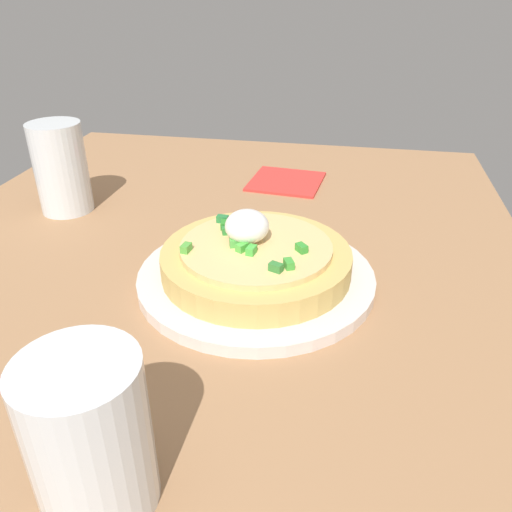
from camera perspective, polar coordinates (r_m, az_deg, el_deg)
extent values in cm
cube|color=#A1744E|center=(57.42, -6.57, -3.28)|extent=(102.40, 75.92, 2.42)
cylinder|color=silver|center=(54.95, 0.00, -2.41)|extent=(25.26, 25.26, 1.29)
cylinder|color=tan|center=(53.94, 0.00, -0.63)|extent=(20.04, 20.04, 2.63)
cylinder|color=#EEC17B|center=(53.14, 0.00, 0.91)|extent=(15.91, 15.91, 0.67)
ellipsoid|color=white|center=(53.08, -1.01, 3.35)|extent=(4.61, 4.61, 3.40)
cube|color=#287A3B|center=(57.85, -3.75, 4.14)|extent=(0.91, 1.34, 0.80)
cube|color=green|center=(51.77, -1.56, 1.01)|extent=(1.51, 1.33, 0.80)
cube|color=#2D8336|center=(55.20, -3.14, 2.87)|extent=(1.19, 1.48, 0.80)
cube|color=green|center=(54.67, -0.13, 2.64)|extent=(1.49, 1.22, 0.80)
cube|color=#348035|center=(48.27, 2.23, -1.26)|extent=(1.23, 1.49, 0.80)
cube|color=#52A93F|center=(51.96, -7.44, 0.86)|extent=(1.39, 0.99, 0.80)
cube|color=green|center=(51.18, -0.52, 0.66)|extent=(1.41, 1.03, 0.80)
cube|color=#2D8629|center=(56.44, -3.54, 3.48)|extent=(1.40, 1.02, 0.80)
cube|color=green|center=(51.77, 5.10, 0.89)|extent=(1.49, 1.44, 0.80)
cube|color=green|center=(48.89, 3.68, -0.88)|extent=(1.50, 1.25, 0.80)
cube|color=#53AD4B|center=(52.57, -2.26, 1.46)|extent=(1.18, 1.47, 0.80)
cylinder|color=silver|center=(33.44, -18.05, -18.61)|extent=(7.33, 7.33, 10.93)
cylinder|color=#422411|center=(34.96, -17.50, -20.91)|extent=(6.45, 6.45, 5.99)
cylinder|color=silver|center=(74.93, -20.92, 9.15)|extent=(7.03, 7.03, 12.22)
cylinder|color=#B86716|center=(75.61, -20.64, 7.67)|extent=(6.19, 6.19, 7.22)
cube|color=red|center=(82.06, 3.38, 8.30)|extent=(11.97, 11.97, 0.40)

